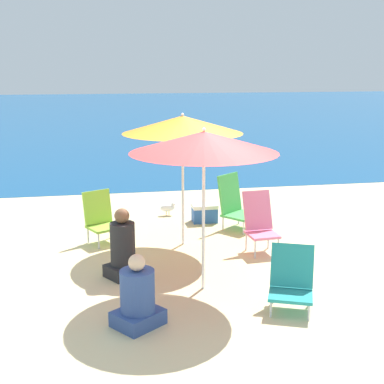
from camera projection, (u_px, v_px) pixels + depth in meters
ground_plane at (199, 286)px, 6.49m from camera, size 60.00×60.00×0.00m
sea_water at (115, 112)px, 30.46m from camera, size 60.00×40.00×0.01m
beach_umbrella_orange at (183, 125)px, 7.62m from camera, size 1.74×1.74×1.96m
beach_umbrella_red at (204, 142)px, 6.03m from camera, size 1.71×1.71×1.94m
beach_chair_pink at (260, 221)px, 7.65m from camera, size 0.45×0.56×0.86m
beach_chair_lime at (101, 217)px, 8.06m from camera, size 0.60×0.61×0.78m
beach_chair_teal at (291, 279)px, 5.86m from camera, size 0.62×0.65×0.69m
beach_chair_green at (235, 203)px, 8.75m from camera, size 0.74×0.75×0.89m
person_seated_near at (138, 298)px, 5.46m from camera, size 0.61×0.59×0.77m
person_seated_far at (123, 249)px, 6.72m from camera, size 0.53×0.51×0.89m
cooler_box at (205, 213)px, 9.14m from camera, size 0.42×0.29×0.31m
seagull at (168, 208)px, 9.54m from camera, size 0.27×0.11×0.23m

